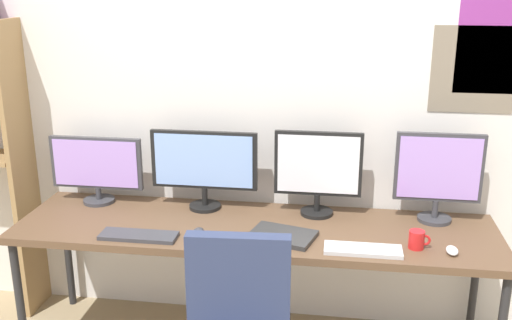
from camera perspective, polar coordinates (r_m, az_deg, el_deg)
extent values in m
cube|color=silver|center=(3.40, 0.90, 5.23)|extent=(4.94, 0.10, 2.60)
cube|color=#8C338C|center=(3.36, 22.31, 10.36)|extent=(0.43, 0.01, 0.53)
cube|color=gray|center=(3.35, 20.10, 8.11)|extent=(0.43, 0.01, 0.46)
cube|color=brown|center=(3.18, -0.13, -6.64)|extent=(2.54, 0.68, 0.04)
cylinder|color=#262628|center=(3.49, -21.66, -12.49)|extent=(0.04, 0.04, 0.70)
cylinder|color=#262628|center=(3.94, -17.54, -8.51)|extent=(0.04, 0.04, 0.70)
cylinder|color=#262628|center=(3.66, 20.20, -10.82)|extent=(0.04, 0.04, 0.70)
cube|color=#9E7A4C|center=(3.78, -21.40, -1.16)|extent=(0.03, 0.28, 1.78)
cube|color=navy|center=(2.57, -1.69, -12.06)|extent=(0.44, 0.10, 0.48)
cylinder|color=#38383D|center=(3.61, -14.77, -3.76)|extent=(0.18, 0.18, 0.02)
cylinder|color=#38383D|center=(3.59, -14.83, -3.10)|extent=(0.03, 0.03, 0.07)
cube|color=#38383D|center=(3.54, -15.03, -0.25)|extent=(0.54, 0.03, 0.30)
cube|color=#B28CE5|center=(3.52, -15.13, -0.34)|extent=(0.50, 0.01, 0.27)
cylinder|color=black|center=(3.42, -4.89, -4.42)|extent=(0.18, 0.18, 0.02)
cylinder|color=black|center=(3.39, -4.92, -3.48)|extent=(0.03, 0.03, 0.10)
cube|color=black|center=(3.33, -5.00, 0.01)|extent=(0.60, 0.03, 0.33)
cube|color=#8CB2F2|center=(3.31, -5.06, -0.08)|extent=(0.55, 0.01, 0.30)
cylinder|color=black|center=(3.34, 5.81, -5.00)|extent=(0.18, 0.18, 0.02)
cylinder|color=black|center=(3.32, 5.84, -4.09)|extent=(0.03, 0.03, 0.09)
cube|color=black|center=(3.24, 5.97, -0.35)|extent=(0.48, 0.03, 0.36)
cube|color=white|center=(3.23, 5.96, -0.44)|extent=(0.44, 0.01, 0.32)
cylinder|color=#38383D|center=(3.38, 16.67, -5.41)|extent=(0.18, 0.18, 0.02)
cylinder|color=#38383D|center=(3.35, 16.75, -4.50)|extent=(0.03, 0.03, 0.09)
cube|color=#38383D|center=(3.28, 17.09, -0.69)|extent=(0.46, 0.03, 0.37)
cube|color=#B28CE5|center=(3.27, 17.13, -0.78)|extent=(0.42, 0.01, 0.33)
cube|color=#38383D|center=(3.09, -11.17, -7.11)|extent=(0.39, 0.13, 0.02)
cube|color=silver|center=(2.94, 10.19, -8.45)|extent=(0.37, 0.13, 0.02)
ellipsoid|color=#38383D|center=(3.08, -5.57, -6.87)|extent=(0.06, 0.10, 0.03)
ellipsoid|color=silver|center=(3.02, 18.25, -8.22)|extent=(0.06, 0.10, 0.03)
cube|color=#2D2D2D|center=(3.04, 2.52, -7.23)|extent=(0.37, 0.30, 0.02)
cylinder|color=red|center=(3.01, 15.10, -7.36)|extent=(0.08, 0.08, 0.09)
torus|color=red|center=(3.02, 15.86, -7.38)|extent=(0.06, 0.01, 0.06)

